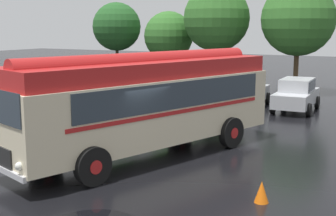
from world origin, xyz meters
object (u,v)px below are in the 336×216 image
car_near_left (198,89)px  car_mid_left (248,91)px  car_mid_right (296,94)px  traffic_cone (262,192)px  vintage_bus (147,100)px

car_near_left → car_mid_left: same height
car_mid_right → car_mid_left: bearing=179.3°
car_near_left → traffic_cone: (7.74, -13.10, -0.57)m
car_near_left → car_mid_left: size_ratio=0.98×
traffic_cone → car_mid_left: bearing=110.0°
car_mid_left → traffic_cone: (4.93, -13.50, -0.57)m
traffic_cone → car_near_left: bearing=120.6°
car_mid_right → traffic_cone: size_ratio=7.74×
car_near_left → car_mid_left: (2.81, 0.41, 0.00)m
traffic_cone → car_mid_right: bearing=99.6°
vintage_bus → traffic_cone: (4.72, -2.38, -1.62)m
car_mid_right → traffic_cone: 13.67m
car_mid_left → car_mid_right: bearing=-0.7°
car_mid_left → car_mid_right: 2.64m
car_mid_left → traffic_cone: car_mid_left is taller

